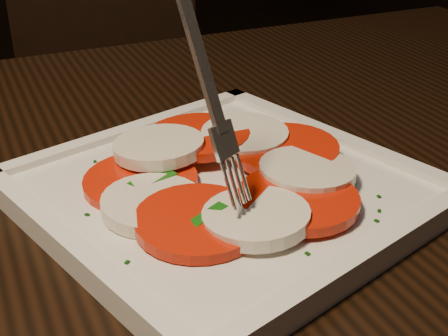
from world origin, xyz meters
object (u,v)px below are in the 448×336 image
chair (109,77)px  fork (193,67)px  table (214,262)px  plate (224,193)px

chair → fork: 1.03m
table → fork: bearing=-122.4°
table → fork: 0.24m
table → plate: plate is taller
plate → fork: bearing=-142.9°
chair → plate: (-0.16, -0.93, 0.22)m
fork → chair: bearing=52.5°
chair → table: bearing=-83.4°
fork → plate: bearing=11.2°
table → chair: size_ratio=1.32×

